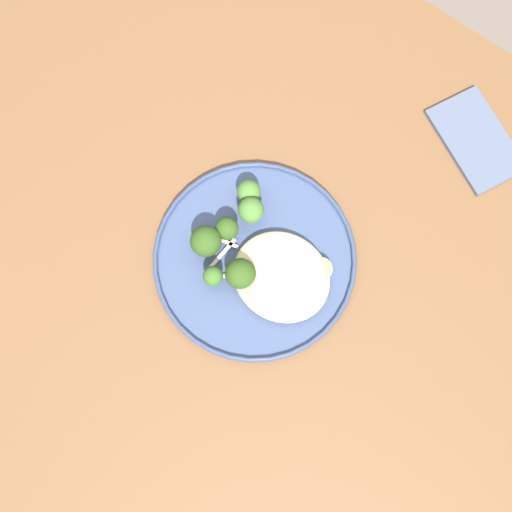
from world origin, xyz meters
name	(u,v)px	position (x,y,z in m)	size (l,w,h in m)	color
ground	(252,313)	(0.00, 0.00, 0.00)	(6.00, 6.00, 0.00)	#665B51
wooden_dining_table	(249,266)	(0.00, 0.00, 0.66)	(1.40, 1.00, 0.74)	brown
dinner_plate	(256,258)	(0.01, 0.00, 0.75)	(0.29, 0.29, 0.02)	#38476B
noodle_bed	(280,278)	(0.06, 0.00, 0.76)	(0.14, 0.12, 0.03)	beige
seared_scallop_left_edge	(254,290)	(0.04, -0.04, 0.76)	(0.03, 0.03, 0.02)	#DBB77A
seared_scallop_right_edge	(289,300)	(0.09, -0.02, 0.76)	(0.02, 0.02, 0.02)	beige
seared_scallop_front_small	(280,258)	(0.04, 0.02, 0.76)	(0.03, 0.03, 0.02)	beige
seared_scallop_tilted_round	(277,280)	(0.06, -0.01, 0.76)	(0.02, 0.02, 0.01)	#DBB77A
seared_scallop_tiny_bay	(320,269)	(0.10, 0.04, 0.76)	(0.03, 0.03, 0.01)	#DBB77A
broccoli_floret_center_pile	(227,229)	(-0.04, 0.01, 0.78)	(0.03, 0.03, 0.05)	#89A356
broccoli_floret_split_head	(249,192)	(-0.05, 0.07, 0.78)	(0.03, 0.03, 0.05)	#7A994C
broccoli_floret_rear_charred	(206,241)	(-0.05, -0.03, 0.79)	(0.04, 0.04, 0.06)	#89A356
broccoli_floret_small_sprig	(251,210)	(-0.03, 0.05, 0.79)	(0.04, 0.04, 0.06)	#89A356
broccoli_floret_near_rim	(213,276)	(-0.02, -0.06, 0.78)	(0.03, 0.03, 0.04)	#89A356
broccoli_floret_left_leaning	(241,274)	(0.01, -0.03, 0.78)	(0.04, 0.04, 0.05)	#7A994C
onion_sliver_short_strip	(222,255)	(-0.03, -0.02, 0.75)	(0.06, 0.01, 0.00)	silver
onion_sliver_pale_crescent	(249,261)	(0.01, -0.01, 0.75)	(0.05, 0.01, 0.00)	silver
onion_sliver_curled_piece	(224,276)	(-0.01, -0.05, 0.75)	(0.05, 0.01, 0.00)	silver
onion_sliver_long_sliver	(226,242)	(-0.04, -0.01, 0.75)	(0.04, 0.01, 0.00)	silver
folded_napkin	(476,140)	(0.17, 0.34, 0.74)	(0.15, 0.09, 0.01)	#4C566B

